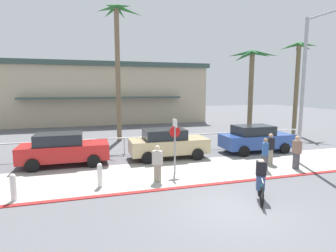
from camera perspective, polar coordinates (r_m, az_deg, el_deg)
ground_plane at (r=18.67m, az=-2.07°, el=-4.37°), size 80.00×80.00×0.00m
sidewalk_strip at (r=13.30m, az=4.16°, el=-9.41°), size 44.00×4.00×0.02m
curb_paint at (r=11.55m, az=7.70°, el=-12.16°), size 44.00×0.24×0.03m
building_backdrop at (r=34.03m, az=-13.74°, el=6.76°), size 24.14×10.00×6.82m
rail_fence at (r=17.09m, az=-0.84°, el=-2.63°), size 20.03×0.08×1.04m
stop_sign_bike_lane at (r=12.58m, az=1.45°, el=-2.57°), size 0.52×0.56×2.56m
bollard_0 at (r=11.21m, az=-29.72°, el=-11.07°), size 0.20×0.20×1.00m
bollard_1 at (r=11.42m, az=-14.11°, el=-9.92°), size 0.20×0.20×1.00m
streetlight_curb at (r=15.70m, az=27.08°, el=8.18°), size 0.24×2.54×7.50m
palm_tree_2 at (r=21.01m, az=-10.52°, el=16.07°), size 3.29×3.09×9.96m
palm_tree_3 at (r=21.68m, az=17.04°, el=10.65°), size 3.20×3.47×6.81m
palm_tree_4 at (r=25.90m, az=25.53°, el=10.60°), size 2.58×2.83×7.84m
car_red_1 at (r=15.07m, az=-21.07°, el=-4.48°), size 4.40×2.02×1.69m
car_tan_2 at (r=15.48m, az=-0.06°, el=-3.63°), size 4.40×2.02×1.69m
car_blue_3 at (r=17.81m, az=17.87°, el=-2.49°), size 4.40×2.02×1.69m
cyclist_teal_0 at (r=10.42m, az=18.87°, el=-10.80°), size 0.95×1.61×1.50m
pedestrian_0 at (r=14.86m, az=25.37°, el=-5.27°), size 0.35×0.42×1.68m
pedestrian_1 at (r=15.28m, az=20.64°, el=-4.75°), size 0.47×0.42×1.64m
pedestrian_2 at (r=11.65m, az=-2.22°, el=-8.22°), size 0.48×0.44×1.59m
pedestrian_3 at (r=14.02m, az=19.69°, el=-5.90°), size 0.44×0.48×1.60m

